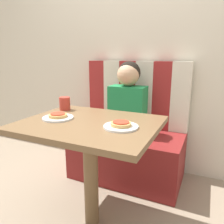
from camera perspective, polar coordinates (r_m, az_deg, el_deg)
The scene contains 11 objects.
ground_plane at distance 1.79m, azimuth -5.20°, elevation -26.60°, with size 12.00×12.00×0.00m, color gray.
wall_back at distance 2.30m, azimuth 7.49°, elevation 17.46°, with size 7.00×0.05×2.60m.
booth_seat at distance 2.19m, azimuth 3.86°, elevation -11.09°, with size 1.05×0.57×0.46m.
booth_backrest at distance 2.24m, azimuth 6.33°, elevation 4.58°, with size 1.05×0.08×0.66m.
dining_table at distance 1.45m, azimuth -5.77°, elevation -6.84°, with size 0.87×0.70×0.76m.
person at distance 2.01m, azimuth 4.19°, elevation 4.08°, with size 0.33×0.23×0.67m.
plate_left at distance 1.52m, azimuth -13.91°, elevation -1.47°, with size 0.21×0.21×0.01m.
plate_right at distance 1.29m, azimuth 2.33°, elevation -3.84°, with size 0.21×0.21×0.01m.
pizza_left at distance 1.51m, azimuth -13.95°, elevation -0.83°, with size 0.12×0.12×0.03m.
pizza_right at distance 1.28m, azimuth 2.34°, elevation -3.09°, with size 0.12×0.12×0.03m.
drinking_cup at distance 1.74m, azimuth -12.24°, elevation 2.17°, with size 0.08×0.08×0.10m.
Camera 1 is at (0.69, -1.16, 1.17)m, focal length 35.00 mm.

